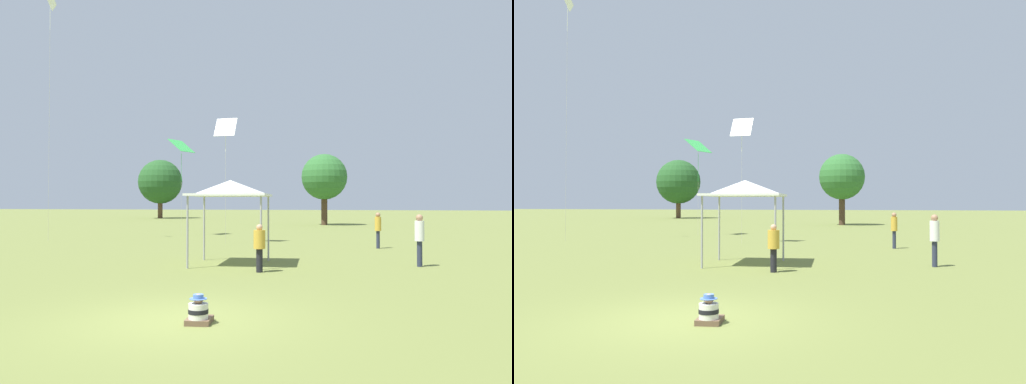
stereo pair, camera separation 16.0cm
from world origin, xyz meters
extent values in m
plane|color=olive|center=(0.00, 0.00, 0.00)|extent=(300.00, 300.00, 0.00)
cube|color=brown|center=(0.49, -0.15, 0.05)|extent=(0.51, 0.60, 0.10)
cylinder|color=silver|center=(0.51, -0.24, 0.24)|extent=(0.40, 0.40, 0.28)
cylinder|color=black|center=(0.51, -0.24, 0.24)|extent=(0.41, 0.41, 0.08)
sphere|color=#A37556|center=(0.51, -0.24, 0.46)|extent=(0.19, 0.19, 0.19)
cylinder|color=#4C70B7|center=(0.51, -0.24, 0.46)|extent=(0.32, 0.32, 0.01)
cylinder|color=#4C70B7|center=(0.51, -0.24, 0.50)|extent=(0.19, 0.19, 0.08)
cylinder|color=#282D42|center=(5.30, 9.19, 0.44)|extent=(0.25, 0.25, 0.89)
cylinder|color=silver|center=(5.30, 9.19, 1.24)|extent=(0.45, 0.45, 0.70)
sphere|color=#A37556|center=(5.30, 9.19, 1.69)|extent=(0.24, 0.24, 0.24)
cylinder|color=#282D42|center=(4.07, 15.99, 0.43)|extent=(0.20, 0.20, 0.85)
cylinder|color=gold|center=(4.07, 15.99, 1.19)|extent=(0.36, 0.36, 0.68)
sphere|color=#A37556|center=(4.07, 15.99, 1.63)|extent=(0.23, 0.23, 0.23)
cylinder|color=black|center=(0.18, 6.65, 0.37)|extent=(0.29, 0.29, 0.75)
cylinder|color=gold|center=(0.18, 6.65, 1.04)|extent=(0.52, 0.52, 0.59)
sphere|color=tan|center=(0.18, 6.65, 1.43)|extent=(0.20, 0.20, 0.20)
cube|color=white|center=(-1.26, 8.38, 2.49)|extent=(3.02, 3.02, 0.08)
cone|color=white|center=(-1.26, 8.38, 2.78)|extent=(2.87, 2.87, 0.50)
cylinder|color=#99999E|center=(-2.61, 9.50, 1.22)|extent=(0.07, 0.07, 2.45)
cylinder|color=#99999E|center=(-0.13, 9.74, 1.22)|extent=(0.07, 0.07, 2.45)
cylinder|color=#99999E|center=(-2.38, 7.02, 1.22)|extent=(0.07, 0.07, 2.45)
cylinder|color=#99999E|center=(0.10, 7.25, 1.22)|extent=(0.07, 0.07, 2.45)
cube|color=green|center=(-8.71, 22.98, 6.08)|extent=(1.63, 1.80, 0.91)
cylinder|color=green|center=(-8.71, 22.98, 4.61)|extent=(0.02, 0.02, 1.90)
cylinder|color=#BCB7A8|center=(-8.71, 22.98, 3.04)|extent=(0.01, 0.01, 6.08)
cylinder|color=white|center=(-14.43, 16.66, 13.01)|extent=(0.02, 0.02, 1.47)
cylinder|color=#BCB7A8|center=(-14.43, 16.66, 7.07)|extent=(0.01, 0.01, 14.12)
cube|color=white|center=(-4.00, 17.36, 6.37)|extent=(1.21, 0.65, 1.04)
cylinder|color=white|center=(-4.00, 17.36, 5.49)|extent=(0.02, 0.02, 0.94)
cylinder|color=#BCB7A8|center=(-4.00, 17.36, 3.19)|extent=(0.01, 0.01, 6.37)
cylinder|color=#473323|center=(-0.55, 41.42, 1.79)|extent=(0.61, 0.61, 3.58)
sphere|color=#2D662D|center=(-0.55, 41.42, 4.84)|extent=(4.59, 4.59, 4.59)
cylinder|color=brown|center=(-25.55, 58.60, 1.77)|extent=(0.68, 0.68, 3.54)
sphere|color=#235123|center=(-25.55, 58.60, 5.29)|extent=(6.37, 6.37, 6.37)
camera|label=1|loc=(3.48, -8.89, 2.20)|focal=35.00mm
camera|label=2|loc=(3.63, -8.85, 2.20)|focal=35.00mm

